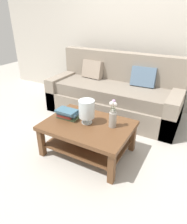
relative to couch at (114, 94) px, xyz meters
The scene contains 7 objects.
ground_plane 1.02m from the couch, 83.39° to the right, with size 10.00×10.00×0.00m, color #B7B2A8.
back_wall 1.22m from the couch, 81.17° to the left, with size 6.40×0.12×2.70m, color beige.
couch is the anchor object (origin of this frame).
coffee_table 1.25m from the couch, 81.33° to the right, with size 1.09×0.78×0.43m.
book_stack_main 1.24m from the couch, 95.70° to the right, with size 0.29×0.20×0.12m.
glass_hurricane_vase 1.25m from the couch, 82.34° to the right, with size 0.20×0.20×0.31m.
flower_pitcher 1.26m from the couch, 67.04° to the right, with size 0.09×0.10×0.35m.
Camera 1 is at (1.21, -2.17, 1.70)m, focal length 32.38 mm.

